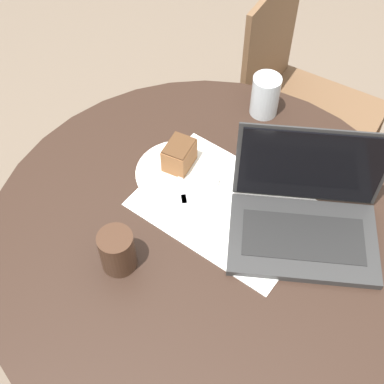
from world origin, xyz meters
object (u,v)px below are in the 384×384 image
at_px(coffee_glass, 117,251).
at_px(plate, 178,174).
at_px(chair, 296,107).
at_px(laptop, 305,217).

bearing_deg(coffee_glass, plate, -104.90).
height_order(chair, plate, chair).
relative_size(coffee_glass, laptop, 0.30).
xyz_separation_m(coffee_glass, laptop, (-0.39, -0.17, -0.00)).
xyz_separation_m(chair, coffee_glass, (0.36, 0.88, 0.34)).
xyz_separation_m(plate, laptop, (-0.32, 0.10, 0.04)).
relative_size(chair, coffee_glass, 8.79).
distance_m(coffee_glass, laptop, 0.42).
bearing_deg(plate, laptop, 162.64).
distance_m(chair, plate, 0.73).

